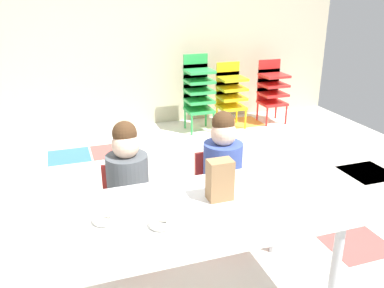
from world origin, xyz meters
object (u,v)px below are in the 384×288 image
(seated_child_near_camera, at_px, (127,178))
(donut_powdered_on_plate, at_px, (104,219))
(craft_table, at_px, (174,222))
(paper_plate_near_edge, at_px, (105,223))
(seated_child_middle_seat, at_px, (222,165))
(donut_powdered_loose, at_px, (161,223))
(kid_chair_yellow_stack, at_px, (230,91))
(kid_chair_red_stack, at_px, (272,87))
(paper_bag_brown, at_px, (220,180))
(kid_chair_green_stack, at_px, (198,89))

(seated_child_near_camera, xyz_separation_m, donut_powdered_on_plate, (-0.21, -0.58, 0.09))
(craft_table, bearing_deg, paper_plate_near_edge, 178.20)
(seated_child_middle_seat, bearing_deg, donut_powdered_loose, -131.09)
(kid_chair_yellow_stack, height_order, kid_chair_red_stack, same)
(kid_chair_red_stack, bearing_deg, kid_chair_yellow_stack, 180.00)
(seated_child_near_camera, height_order, kid_chair_red_stack, seated_child_near_camera)
(seated_child_middle_seat, relative_size, donut_powdered_on_plate, 7.78)
(craft_table, bearing_deg, paper_bag_brown, 12.04)
(seated_child_near_camera, relative_size, kid_chair_red_stack, 1.15)
(seated_child_middle_seat, relative_size, paper_bag_brown, 4.17)
(kid_chair_green_stack, bearing_deg, paper_plate_near_edge, -117.67)
(paper_bag_brown, height_order, paper_plate_near_edge, paper_bag_brown)
(seated_child_middle_seat, xyz_separation_m, paper_bag_brown, (-0.24, -0.54, 0.17))
(kid_chair_green_stack, xyz_separation_m, donut_powdered_on_plate, (-1.48, -2.83, 0.13))
(kid_chair_yellow_stack, bearing_deg, paper_plate_near_edge, -124.08)
(kid_chair_yellow_stack, relative_size, donut_powdered_loose, 6.71)
(craft_table, relative_size, paper_plate_near_edge, 9.46)
(seated_child_near_camera, xyz_separation_m, kid_chair_red_stack, (2.28, 2.24, -0.10))
(seated_child_near_camera, relative_size, donut_powdered_on_plate, 7.78)
(kid_chair_green_stack, xyz_separation_m, paper_plate_near_edge, (-1.48, -2.83, 0.11))
(donut_powdered_loose, bearing_deg, seated_child_middle_seat, 48.91)
(kid_chair_yellow_stack, distance_m, donut_powdered_loose, 3.38)
(craft_table, xyz_separation_m, donut_powdered_on_plate, (-0.34, 0.01, 0.08))
(kid_chair_red_stack, height_order, paper_bag_brown, paper_bag_brown)
(kid_chair_red_stack, bearing_deg, donut_powdered_loose, -127.43)
(kid_chair_green_stack, relative_size, kid_chair_yellow_stack, 1.15)
(seated_child_middle_seat, bearing_deg, kid_chair_green_stack, 74.27)
(seated_child_near_camera, distance_m, seated_child_middle_seat, 0.64)
(seated_child_middle_seat, bearing_deg, kid_chair_red_stack, 53.78)
(kid_chair_green_stack, height_order, paper_plate_near_edge, kid_chair_green_stack)
(seated_child_near_camera, relative_size, paper_plate_near_edge, 5.10)
(seated_child_near_camera, height_order, kid_chair_green_stack, seated_child_near_camera)
(kid_chair_green_stack, distance_m, donut_powdered_loose, 3.19)
(craft_table, bearing_deg, seated_child_middle_seat, 49.23)
(kid_chair_yellow_stack, bearing_deg, donut_powdered_loose, -119.56)
(seated_child_near_camera, height_order, paper_plate_near_edge, seated_child_near_camera)
(kid_chair_red_stack, bearing_deg, seated_child_middle_seat, -126.22)
(seated_child_near_camera, xyz_separation_m, kid_chair_green_stack, (1.27, 2.25, -0.04))
(kid_chair_green_stack, bearing_deg, kid_chair_yellow_stack, -0.04)
(donut_powdered_on_plate, bearing_deg, donut_powdered_loose, -24.15)
(seated_child_middle_seat, height_order, donut_powdered_on_plate, seated_child_middle_seat)
(craft_table, xyz_separation_m, kid_chair_yellow_stack, (1.57, 2.84, -0.11))
(paper_bag_brown, bearing_deg, seated_child_middle_seat, 65.51)
(donut_powdered_on_plate, bearing_deg, kid_chair_yellow_stack, 55.92)
(seated_child_middle_seat, xyz_separation_m, donut_powdered_on_plate, (-0.85, -0.58, 0.09))
(craft_table, distance_m, seated_child_near_camera, 0.61)
(craft_table, bearing_deg, donut_powdered_loose, -132.92)
(seated_child_near_camera, bearing_deg, kid_chair_red_stack, 44.52)
(seated_child_middle_seat, height_order, kid_chair_yellow_stack, seated_child_middle_seat)
(paper_plate_near_edge, bearing_deg, craft_table, -1.80)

